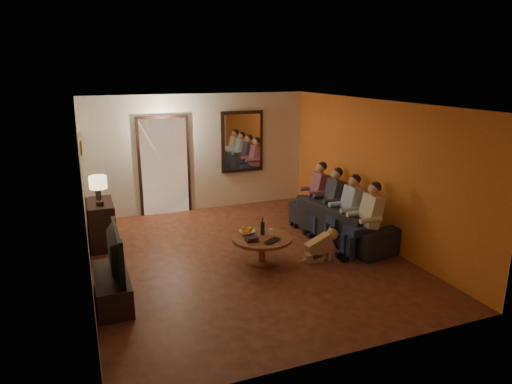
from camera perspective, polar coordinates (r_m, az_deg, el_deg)
name	(u,v)px	position (r m, az deg, el deg)	size (l,w,h in m)	color
floor	(246,257)	(7.91, -1.24, -8.11)	(5.00, 6.00, 0.01)	#451D12
ceiling	(245,103)	(7.28, -1.36, 11.03)	(5.00, 6.00, 0.01)	white
back_wall	(200,153)	(10.29, -7.07, 4.87)	(5.00, 0.02, 2.60)	beige
front_wall	(344,249)	(4.91, 10.91, -6.97)	(5.00, 0.02, 2.60)	beige
left_wall	(84,199)	(7.06, -20.72, -0.82)	(0.02, 6.00, 2.60)	beige
right_wall	(373,171)	(8.65, 14.47, 2.51)	(0.02, 6.00, 2.60)	beige
orange_accent	(373,171)	(8.64, 14.42, 2.51)	(0.01, 6.00, 2.60)	#CC5E22
kitchen_doorway	(164,167)	(10.16, -11.37, 3.11)	(1.00, 0.06, 2.10)	#FFE0A5
door_trim	(165,167)	(10.15, -11.36, 3.10)	(1.12, 0.04, 2.22)	black
fridge_glimpse	(176,172)	(10.24, -9.96, 2.42)	(0.45, 0.03, 1.70)	silver
mirror_frame	(242,142)	(10.51, -1.74, 6.30)	(1.00, 0.05, 1.40)	black
mirror_glass	(243,142)	(10.48, -1.68, 6.28)	(0.86, 0.02, 1.26)	white
white_door	(85,182)	(9.36, -20.64, 1.20)	(0.06, 0.85, 2.04)	white
framed_art	(81,147)	(8.22, -21.08, 5.24)	(0.03, 0.28, 0.24)	#B28C33
art_canvas	(82,147)	(8.22, -20.97, 5.25)	(0.01, 0.22, 0.18)	brown
dresser	(101,224)	(8.72, -18.75, -3.80)	(0.45, 0.92, 0.82)	black
table_lamp	(99,191)	(8.32, -19.06, 0.16)	(0.30, 0.30, 0.54)	beige
flower_vase	(98,187)	(8.76, -19.18, 0.54)	(0.14, 0.14, 0.44)	red
tv_stand	(112,288)	(6.72, -17.51, -11.37)	(0.45, 1.22, 0.41)	black
tv	(109,252)	(6.51, -17.88, -7.19)	(0.15, 1.14, 0.65)	black
sofa	(343,220)	(8.81, 10.84, -3.49)	(0.92, 2.36, 0.69)	black
person_a	(367,223)	(7.97, 13.74, -3.74)	(0.60, 0.40, 1.20)	tan
person_b	(348,213)	(8.44, 11.42, -2.53)	(0.60, 0.40, 1.20)	tan
person_c	(331,204)	(8.93, 9.36, -1.45)	(0.60, 0.40, 1.20)	tan
person_d	(316,196)	(9.43, 7.52, -0.48)	(0.60, 0.40, 1.20)	tan
dog	(320,245)	(7.74, 7.99, -6.55)	(0.56, 0.24, 0.56)	#AD7D4F
coffee_table	(262,250)	(7.60, 0.75, -7.25)	(0.99, 0.99, 0.45)	brown
bowl	(247,232)	(7.64, -1.12, -5.07)	(0.26, 0.26, 0.06)	white
oranges	(247,229)	(7.62, -1.12, -4.59)	(0.20, 0.20, 0.08)	orange
wine_bottle	(263,226)	(7.57, 0.83, -4.27)	(0.07, 0.07, 0.31)	black
wine_glass	(271,232)	(7.61, 1.88, -5.01)	(0.06, 0.06, 0.10)	silver
book_stack	(252,239)	(7.35, -0.55, -5.89)	(0.20, 0.15, 0.07)	black
laptop	(274,241)	(7.31, 2.32, -6.19)	(0.33, 0.21, 0.03)	black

